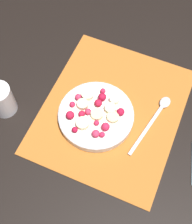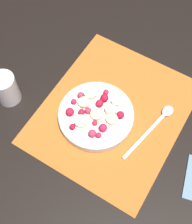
{
  "view_description": "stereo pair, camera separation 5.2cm",
  "coord_description": "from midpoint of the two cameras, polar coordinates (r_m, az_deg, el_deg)",
  "views": [
    {
      "loc": [
        0.38,
        0.12,
        0.75
      ],
      "look_at": [
        0.04,
        -0.03,
        0.04
      ],
      "focal_mm": 50.0,
      "sensor_mm": 36.0,
      "label": 1
    },
    {
      "loc": [
        0.36,
        0.16,
        0.75
      ],
      "look_at": [
        0.04,
        -0.03,
        0.04
      ],
      "focal_mm": 50.0,
      "sensor_mm": 36.0,
      "label": 2
    }
  ],
  "objects": [
    {
      "name": "placemat",
      "position": [
        0.84,
        1.16,
        0.22
      ],
      "size": [
        0.43,
        0.36,
        0.01
      ],
      "color": "#B26023",
      "rests_on": "ground_plane"
    },
    {
      "name": "drinking_glass",
      "position": [
        0.86,
        -18.57,
        2.03
      ],
      "size": [
        0.06,
        0.06,
        0.09
      ],
      "color": "white",
      "rests_on": "ground_plane"
    },
    {
      "name": "fruit_bowl",
      "position": [
        0.82,
        -1.84,
        -0.6
      ],
      "size": [
        0.2,
        0.2,
        0.05
      ],
      "color": "silver",
      "rests_on": "placemat"
    },
    {
      "name": "spoon",
      "position": [
        0.84,
        9.41,
        -0.43
      ],
      "size": [
        0.2,
        0.06,
        0.01
      ],
      "rotation": [
        0.0,
        0.0,
        2.94
      ],
      "color": "silver",
      "rests_on": "placemat"
    },
    {
      "name": "ground_plane",
      "position": [
        0.85,
        1.15,
        0.13
      ],
      "size": [
        3.0,
        3.0,
        0.0
      ],
      "primitive_type": "plane",
      "color": "black"
    }
  ]
}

